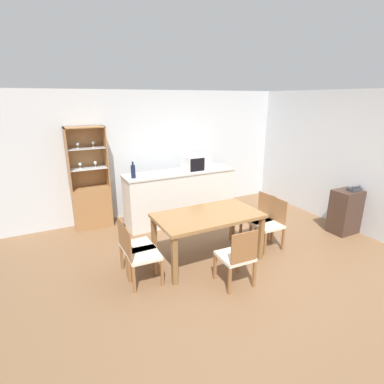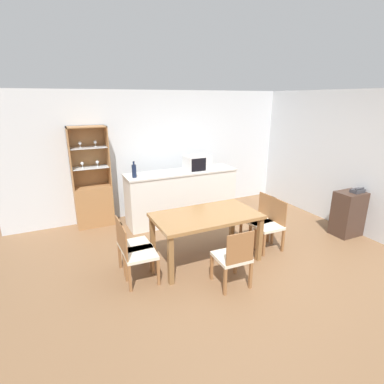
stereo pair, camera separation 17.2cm
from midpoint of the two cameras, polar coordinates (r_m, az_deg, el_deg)
The scene contains 15 objects.
ground_plane at distance 4.77m, azimuth 10.19°, elevation -13.01°, with size 18.00×18.00×0.00m, color brown.
wall_back at distance 6.52m, azimuth -2.70°, elevation 7.57°, with size 6.80×0.06×2.55m.
wall_right at distance 6.30m, azimuth 28.80°, elevation 5.07°, with size 0.06×4.60×2.55m.
kitchen_counter at distance 6.02m, azimuth -1.17°, elevation -0.77°, with size 2.22×0.60×1.02m.
display_cabinet at distance 6.05m, azimuth -17.50°, elevation -1.02°, with size 0.69×0.36×1.91m.
dining_table at distance 4.50m, azimuth 3.77°, elevation -5.30°, with size 1.57×0.88×0.74m.
dining_chair_side_right_far at distance 5.28m, azimuth 13.59°, elevation -5.02°, with size 0.45×0.45×0.83m.
dining_chair_side_left_far at distance 4.34m, azimuth -10.25°, elevation -9.95°, with size 0.42×0.42×0.83m.
dining_chair_head_near at distance 4.03m, azimuth 9.07°, elevation -12.20°, with size 0.44×0.44×0.83m.
dining_chair_side_right_near at distance 5.09m, azimuth 15.47°, elevation -6.04°, with size 0.43×0.43×0.83m.
dining_chair_side_left_near at distance 4.12m, azimuth -9.25°, elevation -11.50°, with size 0.44×0.44×0.83m.
microwave at distance 5.97m, azimuth 1.86°, elevation 5.60°, with size 0.48×0.40×0.29m.
wine_bottle at distance 5.47m, azimuth -10.09°, elevation 4.00°, with size 0.08×0.08×0.30m.
side_cabinet at distance 6.14m, azimuth 28.30°, elevation -3.63°, with size 0.49×0.38×0.81m.
telephone at distance 6.03m, azimuth 29.74°, elevation 0.22°, with size 0.23×0.14×0.10m.
Camera 2 is at (-2.40, -3.33, 2.40)m, focal length 28.00 mm.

